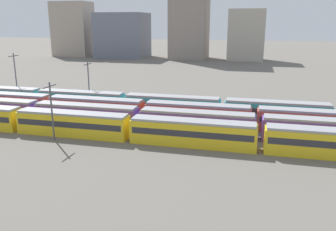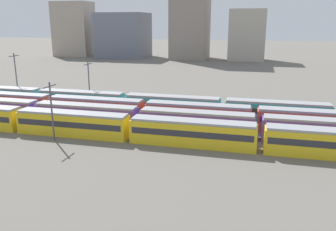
# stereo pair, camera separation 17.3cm
# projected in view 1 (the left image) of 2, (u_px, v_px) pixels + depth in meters

# --- Properties ---
(ground_plane) EXTENTS (600.00, 600.00, 0.00)m
(ground_plane) POSITION_uv_depth(u_px,v_px,m) (22.00, 117.00, 65.75)
(ground_plane) COLOR #666059
(train_track_0) EXTENTS (74.70, 3.06, 3.75)m
(train_track_0) POSITION_uv_depth(u_px,v_px,m) (130.00, 128.00, 52.20)
(train_track_0) COLOR yellow
(train_track_0) RESTS_ON ground_plane
(train_track_1) EXTENTS (93.60, 3.06, 3.75)m
(train_track_1) POSITION_uv_depth(u_px,v_px,m) (197.00, 123.00, 54.91)
(train_track_1) COLOR #6B429E
(train_track_1) RESTS_ON ground_plane
(train_track_2) EXTENTS (112.50, 3.06, 3.75)m
(train_track_2) POSITION_uv_depth(u_px,v_px,m) (254.00, 118.00, 57.72)
(train_track_2) COLOR #BC4C38
(train_track_2) RESTS_ON ground_plane
(train_track_3) EXTENTS (93.60, 3.06, 3.75)m
(train_track_3) POSITION_uv_depth(u_px,v_px,m) (172.00, 105.00, 66.17)
(train_track_3) COLOR teal
(train_track_3) RESTS_ON ground_plane
(catenary_pole_0) EXTENTS (0.24, 3.20, 8.78)m
(catenary_pole_0) POSITION_uv_depth(u_px,v_px,m) (52.00, 108.00, 51.40)
(catenary_pole_0) COLOR #4C4C51
(catenary_pole_0) RESTS_ON ground_plane
(catenary_pole_1) EXTENTS (0.24, 3.20, 9.40)m
(catenary_pole_1) POSITION_uv_depth(u_px,v_px,m) (89.00, 81.00, 72.64)
(catenary_pole_1) COLOR #4C4C51
(catenary_pole_1) RESTS_ON ground_plane
(catenary_pole_3) EXTENTS (0.24, 3.20, 10.69)m
(catenary_pole_3) POSITION_uv_depth(u_px,v_px,m) (16.00, 75.00, 76.51)
(catenary_pole_3) COLOR #4C4C51
(catenary_pole_3) RESTS_ON ground_plane
(distant_building_0) EXTENTS (18.73, 12.96, 27.08)m
(distant_building_0) POSITION_uv_depth(u_px,v_px,m) (73.00, 29.00, 179.92)
(distant_building_0) COLOR #A89989
(distant_building_0) RESTS_ON ground_plane
(distant_building_1) EXTENTS (23.09, 21.11, 21.51)m
(distant_building_1) POSITION_uv_depth(u_px,v_px,m) (123.00, 35.00, 174.21)
(distant_building_1) COLOR slate
(distant_building_1) RESTS_ON ground_plane
(distant_building_2) EXTENTS (16.58, 19.04, 43.02)m
(distant_building_2) POSITION_uv_depth(u_px,v_px,m) (190.00, 12.00, 163.48)
(distant_building_2) COLOR gray
(distant_building_2) RESTS_ON ground_plane
(distant_building_3) EXTENTS (16.10, 13.96, 22.77)m
(distant_building_3) POSITION_uv_depth(u_px,v_px,m) (246.00, 35.00, 159.84)
(distant_building_3) COLOR #B2A899
(distant_building_3) RESTS_ON ground_plane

